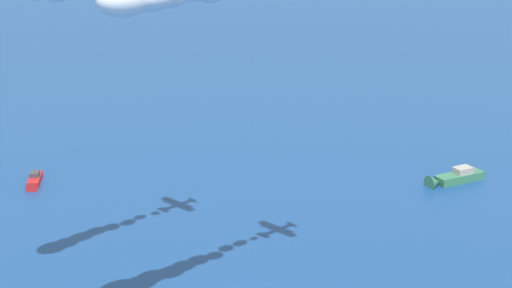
# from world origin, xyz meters

# --- Properties ---
(motorboat_near_centre) EXTENTS (9.95, 9.36, 3.15)m
(motorboat_near_centre) POSITION_xyz_m (23.54, 48.60, 0.85)
(motorboat_near_centre) COLOR #33704C
(motorboat_near_centre) RESTS_ON ground_plane
(motorboat_inshore) EXTENTS (4.21, 7.96, 2.24)m
(motorboat_inshore) POSITION_xyz_m (-45.56, 31.11, 0.60)
(motorboat_inshore) COLOR #B21E1E
(motorboat_inshore) RESTS_ON ground_plane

